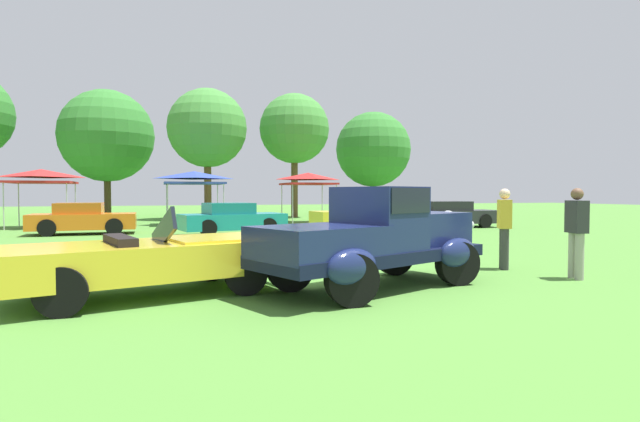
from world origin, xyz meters
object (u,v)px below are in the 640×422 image
(show_car_yellow, at_px, (358,215))
(canopy_tent_right_field, at_px, (308,178))
(feature_pickup_truck, at_px, (375,237))
(show_car_charcoal, at_px, (449,215))
(spectator_by_row, at_px, (577,230))
(canopy_tent_center_field, at_px, (194,177))
(neighbor_convertible, at_px, (155,258))
(canopy_tent_left_field, at_px, (41,175))
(spectator_between_cars, at_px, (504,226))
(show_car_teal, at_px, (232,219))
(show_car_orange, at_px, (83,219))
(spectator_near_truck, at_px, (356,215))

(show_car_yellow, height_order, canopy_tent_right_field, canopy_tent_right_field)
(canopy_tent_right_field, bearing_deg, feature_pickup_truck, -103.24)
(show_car_charcoal, height_order, canopy_tent_right_field, canopy_tent_right_field)
(spectator_by_row, xyz_separation_m, canopy_tent_center_field, (-5.62, 18.72, 1.51))
(show_car_charcoal, relative_size, canopy_tent_right_field, 1.71)
(neighbor_convertible, height_order, canopy_tent_left_field, canopy_tent_left_field)
(show_car_yellow, distance_m, spectator_by_row, 13.56)
(spectator_by_row, relative_size, canopy_tent_left_field, 0.61)
(spectator_between_cars, distance_m, canopy_tent_center_field, 18.11)
(neighbor_convertible, xyz_separation_m, show_car_teal, (2.77, 11.25, 0.02))
(show_car_orange, distance_m, spectator_by_row, 17.26)
(spectator_by_row, bearing_deg, spectator_between_cars, 108.50)
(neighbor_convertible, relative_size, canopy_tent_right_field, 1.67)
(feature_pickup_truck, xyz_separation_m, spectator_near_truck, (2.45, 6.88, 0.05))
(feature_pickup_truck, relative_size, spectator_near_truck, 2.66)
(show_car_charcoal, relative_size, spectator_by_row, 2.75)
(show_car_orange, distance_m, show_car_charcoal, 15.75)
(canopy_tent_left_field, xyz_separation_m, canopy_tent_center_field, (6.87, 0.04, 0.00))
(show_car_teal, height_order, canopy_tent_center_field, canopy_tent_center_field)
(show_car_teal, relative_size, spectator_by_row, 2.49)
(show_car_teal, xyz_separation_m, spectator_between_cars, (4.17, -10.72, 0.31))
(show_car_teal, distance_m, show_car_charcoal, 10.24)
(show_car_yellow, bearing_deg, feature_pickup_truck, -111.23)
(feature_pickup_truck, relative_size, neighbor_convertible, 0.99)
(canopy_tent_center_field, bearing_deg, canopy_tent_right_field, -0.21)
(feature_pickup_truck, xyz_separation_m, show_car_charcoal, (9.48, 12.63, -0.27))
(show_car_teal, height_order, canopy_tent_left_field, canopy_tent_left_field)
(show_car_teal, xyz_separation_m, canopy_tent_left_field, (-7.85, 6.54, 1.82))
(spectator_by_row, bearing_deg, canopy_tent_right_field, 88.76)
(show_car_teal, bearing_deg, spectator_near_truck, -57.18)
(neighbor_convertible, distance_m, spectator_near_truck, 8.69)
(spectator_by_row, bearing_deg, show_car_teal, 110.94)
(show_car_teal, bearing_deg, spectator_between_cars, -68.74)
(neighbor_convertible, bearing_deg, canopy_tent_right_field, 66.30)
(show_car_charcoal, bearing_deg, canopy_tent_center_field, 152.75)
(spectator_near_truck, bearing_deg, spectator_by_row, -78.50)
(spectator_near_truck, bearing_deg, show_car_yellow, 67.02)
(show_car_orange, xyz_separation_m, show_car_charcoal, (15.72, -0.98, 0.00))
(feature_pickup_truck, bearing_deg, canopy_tent_center_field, 95.30)
(spectator_between_cars, distance_m, canopy_tent_left_field, 21.09)
(show_car_teal, bearing_deg, feature_pickup_truck, -86.48)
(feature_pickup_truck, distance_m, spectator_between_cars, 3.61)
(show_car_teal, distance_m, spectator_by_row, 13.00)
(neighbor_convertible, distance_m, canopy_tent_right_field, 19.54)
(neighbor_convertible, xyz_separation_m, canopy_tent_right_field, (7.82, 17.81, 1.84))
(show_car_orange, bearing_deg, neighbor_convertible, -78.13)
(show_car_teal, xyz_separation_m, show_car_yellow, (5.85, 1.37, 0.00))
(show_car_orange, xyz_separation_m, show_car_teal, (5.51, -1.81, 0.00))
(spectator_between_cars, distance_m, spectator_by_row, 1.50)
(show_car_orange, relative_size, spectator_between_cars, 2.27)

